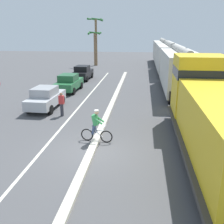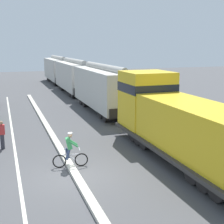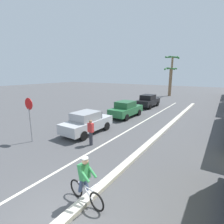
# 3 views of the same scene
# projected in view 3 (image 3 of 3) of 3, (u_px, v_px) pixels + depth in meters

# --- Properties ---
(median_curb) EXTENTS (0.36, 36.00, 0.16)m
(median_curb) POSITION_uv_depth(u_px,v_px,m) (142.00, 149.00, 10.07)
(median_curb) COLOR beige
(median_curb) RESTS_ON ground
(lane_stripe) EXTENTS (0.14, 36.00, 0.01)m
(lane_stripe) POSITION_uv_depth(u_px,v_px,m) (108.00, 142.00, 11.36)
(lane_stripe) COLOR silver
(lane_stripe) RESTS_ON ground
(parked_car_silver) EXTENTS (1.90, 4.23, 1.62)m
(parked_car_silver) POSITION_uv_depth(u_px,v_px,m) (87.00, 122.00, 12.92)
(parked_car_silver) COLOR #B7BABF
(parked_car_silver) RESTS_ON ground
(parked_car_green) EXTENTS (1.95, 4.26, 1.62)m
(parked_car_green) POSITION_uv_depth(u_px,v_px,m) (126.00, 109.00, 17.62)
(parked_car_green) COLOR #286B3D
(parked_car_green) RESTS_ON ground
(parked_car_black) EXTENTS (1.91, 4.24, 1.62)m
(parked_car_black) POSITION_uv_depth(u_px,v_px,m) (148.00, 101.00, 22.76)
(parked_car_black) COLOR black
(parked_car_black) RESTS_ON ground
(cyclist) EXTENTS (1.70, 0.51, 1.71)m
(cyclist) POSITION_uv_depth(u_px,v_px,m) (85.00, 182.00, 5.89)
(cyclist) COLOR black
(cyclist) RESTS_ON ground
(stop_sign) EXTENTS (0.76, 0.08, 2.88)m
(stop_sign) POSITION_uv_depth(u_px,v_px,m) (29.00, 111.00, 11.02)
(stop_sign) COLOR gray
(stop_sign) RESTS_ON ground
(palm_tree_near) EXTENTS (2.31, 2.33, 5.57)m
(palm_tree_near) POSITION_uv_depth(u_px,v_px,m) (170.00, 75.00, 33.06)
(palm_tree_near) COLOR #846647
(palm_tree_near) RESTS_ON ground
(palm_tree_far) EXTENTS (2.66, 2.72, 7.56)m
(palm_tree_far) POSITION_uv_depth(u_px,v_px,m) (172.00, 67.00, 32.68)
(palm_tree_far) COLOR #846647
(palm_tree_far) RESTS_ON ground
(pedestrian_by_cars) EXTENTS (0.34, 0.22, 1.62)m
(pedestrian_by_cars) POSITION_uv_depth(u_px,v_px,m) (91.00, 132.00, 10.72)
(pedestrian_by_cars) COLOR #33333D
(pedestrian_by_cars) RESTS_ON ground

